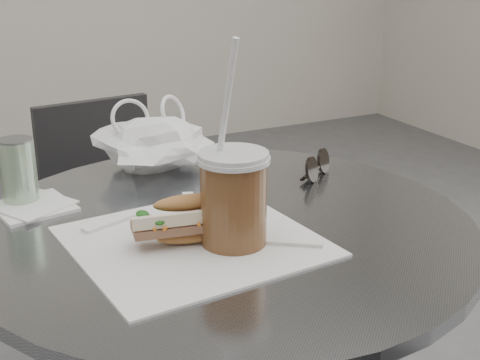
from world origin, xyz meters
name	(u,v)px	position (x,y,z in m)	size (l,w,h in m)	color
chair_far	(122,263)	(0.04, 0.92, 0.34)	(0.39, 0.41, 0.75)	#2D2D30
sandwich_paper	(193,241)	(-0.07, 0.15, 0.74)	(0.32, 0.30, 0.00)	white
banh_mi	(191,220)	(-0.07, 0.15, 0.78)	(0.21, 0.11, 0.07)	#AF7B42
iced_coffee	(233,198)	(-0.02, 0.12, 0.81)	(0.10, 0.10, 0.29)	brown
sunglasses	(316,167)	(0.24, 0.31, 0.76)	(0.09, 0.08, 0.05)	black
plastic_bag	(157,146)	(-0.01, 0.46, 0.79)	(0.20, 0.15, 0.10)	white
napkin_stack	(33,206)	(-0.25, 0.38, 0.74)	(0.14, 0.14, 0.01)	white
drink_can	(18,172)	(-0.26, 0.41, 0.79)	(0.06, 0.06, 0.11)	#588E53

